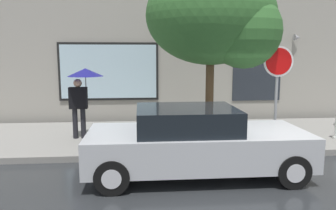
{
  "coord_description": "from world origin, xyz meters",
  "views": [
    {
      "loc": [
        -2.23,
        -6.44,
        2.46
      ],
      "look_at": [
        -1.53,
        1.8,
        1.2
      ],
      "focal_mm": 34.96,
      "sensor_mm": 36.0,
      "label": 1
    }
  ],
  "objects_px": {
    "street_tree": "(218,19)",
    "stop_sign": "(278,76)",
    "parked_car": "(195,142)",
    "pedestrian_with_umbrella": "(83,83)"
  },
  "relations": [
    {
      "from": "pedestrian_with_umbrella",
      "to": "street_tree",
      "type": "height_order",
      "value": "street_tree"
    },
    {
      "from": "pedestrian_with_umbrella",
      "to": "street_tree",
      "type": "bearing_deg",
      "value": -15.6
    },
    {
      "from": "parked_car",
      "to": "stop_sign",
      "type": "bearing_deg",
      "value": 31.74
    },
    {
      "from": "parked_car",
      "to": "stop_sign",
      "type": "xyz_separation_m",
      "value": [
        2.31,
        1.43,
        1.24
      ]
    },
    {
      "from": "stop_sign",
      "to": "parked_car",
      "type": "bearing_deg",
      "value": -148.26
    },
    {
      "from": "street_tree",
      "to": "stop_sign",
      "type": "bearing_deg",
      "value": -10.77
    },
    {
      "from": "street_tree",
      "to": "stop_sign",
      "type": "xyz_separation_m",
      "value": [
        1.48,
        -0.28,
        -1.4
      ]
    },
    {
      "from": "pedestrian_with_umbrella",
      "to": "street_tree",
      "type": "relative_size",
      "value": 0.43
    },
    {
      "from": "parked_car",
      "to": "street_tree",
      "type": "relative_size",
      "value": 0.98
    },
    {
      "from": "pedestrian_with_umbrella",
      "to": "stop_sign",
      "type": "height_order",
      "value": "stop_sign"
    }
  ]
}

